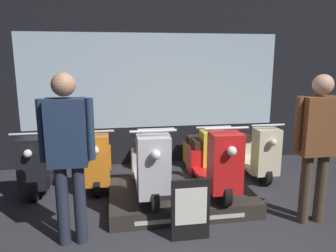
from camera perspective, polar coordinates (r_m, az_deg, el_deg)
The scene contains 12 objects.
shop_wall_back at distance 6.06m, azimuth -2.78°, elevation 8.30°, with size 8.51×0.09×3.20m.
display_platform at distance 4.59m, azimuth 2.18°, elevation -12.24°, with size 1.92×1.24×0.21m.
scooter_display_left at distance 4.30m, azimuth -3.29°, elevation -7.08°, with size 0.53×1.51×0.98m.
scooter_display_right at distance 4.47m, azimuth 7.85°, elevation -6.42°, with size 0.53×1.51×0.98m.
scooter_backrow_0 at distance 5.41m, azimuth -21.30°, elevation -6.14°, with size 0.53×1.51×0.98m.
scooter_backrow_1 at distance 5.30m, azimuth -12.08°, elevation -5.95°, with size 0.53×1.51×0.98m.
scooter_backrow_2 at distance 5.33m, azimuth -2.73°, elevation -5.59°, with size 0.53×1.51×0.98m.
scooter_backrow_3 at distance 5.49m, azimuth 6.29°, elevation -5.11°, with size 0.53×1.51×0.98m.
scooter_backrow_4 at distance 5.78m, azimuth 14.58°, elevation -4.56°, with size 0.53×1.51×0.98m.
person_left_browsing at distance 3.51m, azimuth -17.11°, elevation -3.46°, with size 0.56×0.24×1.84m.
person_right_browsing at distance 4.19m, azimuth 24.66°, elevation -1.65°, with size 0.61×0.25×1.80m.
price_sign_board at distance 3.68m, azimuth 3.96°, elevation -14.35°, with size 0.43×0.04×0.70m.
Camera 1 is at (-0.72, -2.72, 1.99)m, focal length 35.00 mm.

